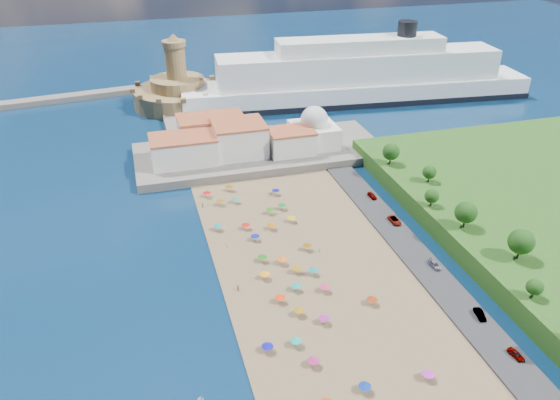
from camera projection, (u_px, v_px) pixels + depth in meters
name	position (u px, v px, depth m)	size (l,w,h in m)	color
ground	(292.00, 276.00, 137.17)	(700.00, 700.00, 0.00)	#071938
terrace	(260.00, 153.00, 200.31)	(90.00, 36.00, 3.00)	#59544C
jetty	(188.00, 126.00, 224.67)	(18.00, 70.00, 2.40)	#59544C
waterfront_buildings	(224.00, 140.00, 194.65)	(57.00, 29.00, 11.00)	silver
domed_building	(314.00, 130.00, 199.79)	(16.00, 16.00, 15.00)	silver
fortress	(178.00, 91.00, 247.28)	(40.00, 40.00, 32.40)	#9C7B4E
cruise_ship	(358.00, 79.00, 251.51)	(164.29, 38.61, 35.59)	black
beach_parasols	(296.00, 291.00, 128.56)	(32.47, 115.95, 2.20)	gray
beachgoers	(277.00, 290.00, 130.41)	(33.21, 96.83, 1.88)	tan
parked_cars	(423.00, 251.00, 144.32)	(2.42, 75.20, 1.44)	gray
hillside_trees	(482.00, 226.00, 138.58)	(13.16, 109.80, 8.06)	#382314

